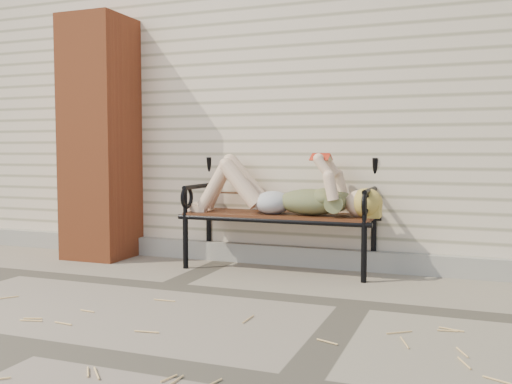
% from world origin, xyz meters
% --- Properties ---
extents(ground, '(80.00, 80.00, 0.00)m').
position_xyz_m(ground, '(0.00, 0.00, 0.00)').
color(ground, gray).
rests_on(ground, ground).
extents(house_wall, '(8.00, 4.00, 3.00)m').
position_xyz_m(house_wall, '(0.00, 3.00, 1.50)').
color(house_wall, beige).
rests_on(house_wall, ground).
extents(foundation_strip, '(8.00, 0.10, 0.15)m').
position_xyz_m(foundation_strip, '(0.00, 0.97, 0.07)').
color(foundation_strip, gray).
rests_on(foundation_strip, ground).
extents(brick_pillar, '(0.50, 0.50, 2.00)m').
position_xyz_m(brick_pillar, '(-2.30, 0.75, 1.00)').
color(brick_pillar, '#AA4C26').
rests_on(brick_pillar, ground).
extents(garden_bench, '(1.54, 0.61, 1.00)m').
position_xyz_m(garden_bench, '(-0.74, 0.88, 0.56)').
color(garden_bench, black).
rests_on(garden_bench, ground).
extents(reading_woman, '(1.46, 0.33, 0.46)m').
position_xyz_m(reading_woman, '(-0.72, 0.75, 0.59)').
color(reading_woman, '#0A3048').
rests_on(reading_woman, ground).
extents(straw_scatter, '(2.96, 1.65, 0.01)m').
position_xyz_m(straw_scatter, '(-0.53, -0.89, 0.01)').
color(straw_scatter, '#E7BA70').
rests_on(straw_scatter, ground).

